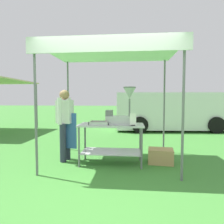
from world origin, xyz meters
TOP-DOWN VIEW (x-y plane):
  - ground_plane at (0.00, 6.00)m, footprint 70.00×70.00m
  - stall_canopy at (-0.00, 1.19)m, footprint 2.79×2.07m
  - donut_cart at (-0.00, 1.09)m, footprint 1.38×0.65m
  - donut_tray at (-0.25, 0.97)m, footprint 0.41×0.32m
  - donut_fryer at (0.22, 1.07)m, footprint 0.63×0.28m
  - menu_sign at (0.46, 0.89)m, footprint 0.13×0.05m
  - vendor at (-1.07, 1.22)m, footprint 0.46×0.54m
  - supply_crate at (1.07, 1.22)m, footprint 0.57×0.44m
  - van_white at (2.33, 6.19)m, footprint 5.21×2.37m

SIDE VIEW (x-z plane):
  - ground_plane at x=0.00m, z-range 0.00..0.00m
  - supply_crate at x=1.07m, z-range 0.00..0.32m
  - donut_cart at x=0.00m, z-range 0.20..1.07m
  - van_white at x=2.33m, z-range 0.03..1.72m
  - donut_tray at x=-0.25m, z-range 0.85..0.92m
  - vendor at x=-1.07m, z-range 0.10..1.71m
  - menu_sign at x=0.46m, z-range 0.85..1.10m
  - donut_fryer at x=0.22m, z-range 0.76..1.55m
  - stall_canopy at x=0.00m, z-range 1.13..3.60m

